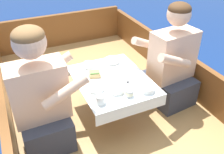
{
  "coord_description": "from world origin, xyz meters",
  "views": [
    {
      "loc": [
        -0.72,
        -1.62,
        1.79
      ],
      "look_at": [
        0.0,
        -0.05,
        0.67
      ],
      "focal_mm": 40.0,
      "sensor_mm": 36.0,
      "label": 1
    }
  ],
  "objects_px": {
    "sandwich": "(95,74)",
    "person_port": "(41,100)",
    "person_starboard": "(171,65)",
    "tin_can": "(129,93)",
    "coffee_cup_port": "(88,65)",
    "coffee_cup_starboard": "(101,99)"
  },
  "relations": [
    {
      "from": "coffee_cup_port",
      "to": "tin_can",
      "type": "xyz_separation_m",
      "value": [
        0.13,
        -0.52,
        -0.0
      ]
    },
    {
      "from": "person_port",
      "to": "coffee_cup_port",
      "type": "relative_size",
      "value": 8.99
    },
    {
      "from": "person_starboard",
      "to": "coffee_cup_starboard",
      "type": "bearing_deg",
      "value": 11.69
    },
    {
      "from": "coffee_cup_port",
      "to": "coffee_cup_starboard",
      "type": "relative_size",
      "value": 1.13
    },
    {
      "from": "sandwich",
      "to": "coffee_cup_starboard",
      "type": "height_order",
      "value": "coffee_cup_starboard"
    },
    {
      "from": "person_port",
      "to": "coffee_cup_starboard",
      "type": "relative_size",
      "value": 10.19
    },
    {
      "from": "coffee_cup_port",
      "to": "person_starboard",
      "type": "bearing_deg",
      "value": -20.43
    },
    {
      "from": "sandwich",
      "to": "coffee_cup_port",
      "type": "bearing_deg",
      "value": 87.3
    },
    {
      "from": "person_starboard",
      "to": "tin_can",
      "type": "xyz_separation_m",
      "value": [
        -0.57,
        -0.26,
        0.04
      ]
    },
    {
      "from": "person_starboard",
      "to": "coffee_cup_starboard",
      "type": "height_order",
      "value": "person_starboard"
    },
    {
      "from": "person_port",
      "to": "tin_can",
      "type": "xyz_separation_m",
      "value": [
        0.61,
        -0.21,
        0.02
      ]
    },
    {
      "from": "person_port",
      "to": "coffee_cup_starboard",
      "type": "distance_m",
      "value": 0.44
    },
    {
      "from": "sandwich",
      "to": "coffee_cup_port",
      "type": "distance_m",
      "value": 0.17
    },
    {
      "from": "sandwich",
      "to": "person_port",
      "type": "bearing_deg",
      "value": -163.98
    },
    {
      "from": "person_starboard",
      "to": "tin_can",
      "type": "bearing_deg",
      "value": 18.81
    },
    {
      "from": "person_port",
      "to": "person_starboard",
      "type": "xyz_separation_m",
      "value": [
        1.18,
        0.05,
        -0.02
      ]
    },
    {
      "from": "coffee_cup_starboard",
      "to": "person_starboard",
      "type": "bearing_deg",
      "value": 17.4
    },
    {
      "from": "person_starboard",
      "to": "tin_can",
      "type": "height_order",
      "value": "person_starboard"
    },
    {
      "from": "coffee_cup_port",
      "to": "coffee_cup_starboard",
      "type": "distance_m",
      "value": 0.52
    },
    {
      "from": "person_port",
      "to": "coffee_cup_port",
      "type": "bearing_deg",
      "value": 32.34
    },
    {
      "from": "person_port",
      "to": "sandwich",
      "type": "height_order",
      "value": "person_port"
    },
    {
      "from": "sandwich",
      "to": "coffee_cup_port",
      "type": "height_order",
      "value": "sandwich"
    }
  ]
}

